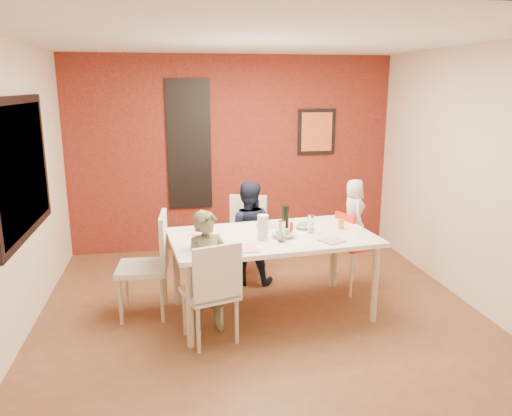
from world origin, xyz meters
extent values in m
plane|color=brown|center=(0.00, 0.00, 0.00)|extent=(4.50, 4.50, 0.00)
cube|color=white|center=(0.00, 0.00, 2.70)|extent=(4.50, 4.50, 0.02)
cube|color=#F1DFC8|center=(0.00, 2.25, 1.35)|extent=(4.50, 0.02, 2.70)
cube|color=#F1DFC8|center=(0.00, -2.25, 1.35)|extent=(4.50, 0.02, 2.70)
cube|color=#F1DFC8|center=(-2.25, 0.00, 1.35)|extent=(0.02, 4.50, 2.70)
cube|color=#F1DFC8|center=(2.25, 0.00, 1.35)|extent=(0.02, 4.50, 2.70)
cube|color=maroon|center=(0.00, 2.23, 1.35)|extent=(4.50, 0.02, 2.70)
cube|color=black|center=(-2.22, 0.20, 1.55)|extent=(0.05, 1.70, 1.30)
cube|color=black|center=(-2.21, 0.20, 1.55)|extent=(0.02, 1.55, 1.15)
cube|color=white|center=(-0.60, 2.21, 1.50)|extent=(0.55, 0.03, 1.70)
cube|color=black|center=(-0.60, 2.21, 1.50)|extent=(0.60, 0.03, 1.76)
cube|color=black|center=(1.20, 2.21, 1.65)|extent=(0.54, 0.03, 0.64)
cube|color=orange|center=(1.20, 2.19, 1.65)|extent=(0.44, 0.01, 0.54)
cube|color=white|center=(0.12, 0.02, 0.81)|extent=(2.11, 1.32, 0.04)
cylinder|color=#BDA98D|center=(-0.74, -0.54, 0.40)|extent=(0.07, 0.07, 0.79)
cylinder|color=#BDA98D|center=(-0.84, 0.39, 0.40)|extent=(0.07, 0.07, 0.79)
cylinder|color=#BDA98D|center=(1.07, -0.35, 0.40)|extent=(0.07, 0.07, 0.79)
cylinder|color=#BDA98D|center=(0.97, 0.58, 0.40)|extent=(0.07, 0.07, 0.79)
cube|color=silver|center=(-0.55, -0.44, 0.46)|extent=(0.56, 0.56, 0.05)
cube|color=silver|center=(-0.50, -0.63, 0.71)|extent=(0.44, 0.17, 0.51)
cylinder|color=tan|center=(-0.43, -0.21, 0.22)|extent=(0.04, 0.04, 0.44)
cylinder|color=tan|center=(-0.33, -0.56, 0.22)|extent=(0.04, 0.04, 0.44)
cylinder|color=tan|center=(-0.78, -0.31, 0.22)|extent=(0.04, 0.04, 0.44)
cylinder|color=tan|center=(-0.68, -0.67, 0.22)|extent=(0.04, 0.04, 0.44)
cube|color=white|center=(0.00, 1.02, 0.47)|extent=(0.57, 0.57, 0.05)
cube|color=white|center=(0.06, 1.22, 0.73)|extent=(0.45, 0.17, 0.52)
cylinder|color=beige|center=(-0.23, 0.90, 0.22)|extent=(0.04, 0.04, 0.45)
cylinder|color=beige|center=(-0.12, 1.26, 0.22)|extent=(0.04, 0.04, 0.45)
cylinder|color=beige|center=(0.12, 0.79, 0.22)|extent=(0.04, 0.04, 0.45)
cylinder|color=beige|center=(0.23, 1.15, 0.22)|extent=(0.04, 0.04, 0.45)
cube|color=beige|center=(-1.18, 0.19, 0.50)|extent=(0.52, 0.52, 0.06)
cube|color=beige|center=(-0.96, 0.18, 0.78)|extent=(0.08, 0.49, 0.56)
cylinder|color=tan|center=(-1.37, 0.41, 0.24)|extent=(0.04, 0.04, 0.48)
cylinder|color=tan|center=(-0.97, 0.38, 0.24)|extent=(0.04, 0.04, 0.48)
cylinder|color=tan|center=(-1.39, 0.01, 0.24)|extent=(0.04, 0.04, 0.48)
cylinder|color=tan|center=(-0.99, -0.02, 0.24)|extent=(0.04, 0.04, 0.48)
cube|color=red|center=(1.16, 0.47, 0.52)|extent=(0.41, 0.41, 0.05)
cube|color=red|center=(1.02, 0.42, 0.73)|extent=(0.14, 0.31, 0.37)
cube|color=red|center=(1.16, 0.47, 0.60)|extent=(0.41, 0.41, 0.02)
cylinder|color=beige|center=(1.39, 0.37, 0.25)|extent=(0.03, 0.03, 0.49)
cylinder|color=beige|center=(1.05, 0.24, 0.25)|extent=(0.03, 0.03, 0.49)
cylinder|color=beige|center=(1.26, 0.70, 0.25)|extent=(0.03, 0.03, 0.49)
cylinder|color=beige|center=(0.93, 0.57, 0.25)|extent=(0.03, 0.03, 0.49)
imported|color=brown|center=(-0.55, -0.28, 0.59)|extent=(0.50, 0.40, 1.19)
imported|color=black|center=(0.00, 0.86, 0.61)|extent=(0.69, 0.59, 1.23)
imported|color=beige|center=(1.14, 0.47, 0.91)|extent=(0.25, 0.37, 0.75)
cube|color=white|center=(-0.23, -0.38, 0.84)|extent=(0.26, 0.26, 0.01)
cube|color=silver|center=(0.12, 0.36, 0.84)|extent=(0.24, 0.24, 0.01)
cube|color=white|center=(0.64, -0.27, 0.84)|extent=(0.27, 0.27, 0.01)
cube|color=white|center=(-0.58, 0.22, 0.84)|extent=(0.26, 0.26, 0.01)
imported|color=white|center=(0.21, -0.07, 0.86)|extent=(0.28, 0.28, 0.06)
imported|color=white|center=(0.49, 0.20, 0.86)|extent=(0.22, 0.22, 0.05)
cylinder|color=black|center=(0.26, 0.08, 0.98)|extent=(0.07, 0.07, 0.28)
cylinder|color=white|center=(0.16, -0.21, 0.94)|extent=(0.07, 0.07, 0.21)
cylinder|color=white|center=(0.52, 0.03, 0.93)|extent=(0.07, 0.07, 0.19)
cylinder|color=silver|center=(0.00, -0.10, 0.96)|extent=(0.11, 0.11, 0.24)
cylinder|color=red|center=(0.30, -0.02, 0.90)|extent=(0.04, 0.04, 0.14)
cylinder|color=#356D24|center=(0.25, 0.10, 0.91)|extent=(0.04, 0.04, 0.14)
cylinder|color=brown|center=(0.24, 0.03, 0.90)|extent=(0.03, 0.03, 0.12)
cylinder|color=orange|center=(0.87, 0.11, 0.89)|extent=(0.06, 0.06, 0.10)
camera|label=1|loc=(-0.86, -4.66, 2.29)|focal=35.00mm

